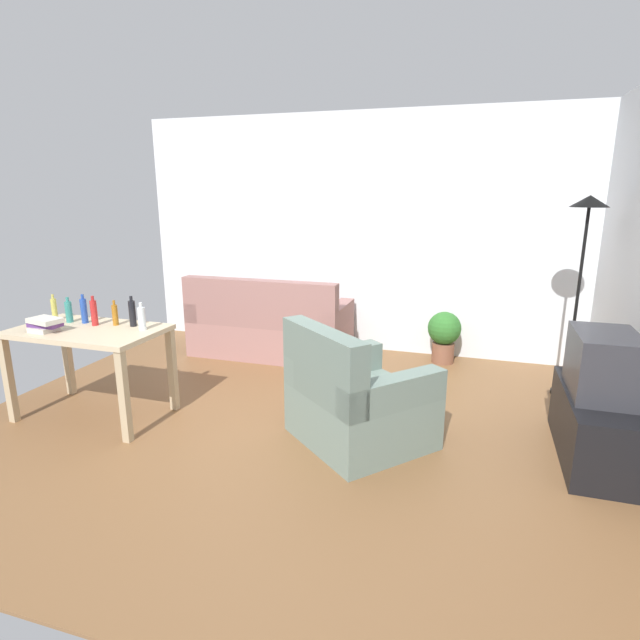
# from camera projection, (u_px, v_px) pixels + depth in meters

# --- Properties ---
(ground_plane) EXTENTS (5.20, 4.40, 0.02)m
(ground_plane) POSITION_uv_depth(u_px,v_px,m) (290.00, 423.00, 4.17)
(ground_plane) COLOR brown
(wall_rear) EXTENTS (5.20, 0.10, 2.70)m
(wall_rear) POSITION_uv_depth(u_px,v_px,m) (355.00, 235.00, 5.86)
(wall_rear) COLOR silver
(wall_rear) RESTS_ON ground_plane
(couch) EXTENTS (1.77, 0.84, 0.92)m
(couch) POSITION_uv_depth(u_px,v_px,m) (269.00, 329.00, 5.80)
(couch) COLOR #996B66
(couch) RESTS_ON ground_plane
(tv_stand) EXTENTS (0.44, 1.10, 0.48)m
(tv_stand) POSITION_uv_depth(u_px,v_px,m) (595.00, 426.00, 3.55)
(tv_stand) COLOR black
(tv_stand) RESTS_ON ground_plane
(tv) EXTENTS (0.41, 0.60, 0.44)m
(tv) POSITION_uv_depth(u_px,v_px,m) (604.00, 364.00, 3.44)
(tv) COLOR #2D2D33
(tv) RESTS_ON tv_stand
(torchiere_lamp) EXTENTS (0.32, 0.32, 1.81)m
(torchiere_lamp) POSITION_uv_depth(u_px,v_px,m) (585.00, 242.00, 4.37)
(torchiere_lamp) COLOR black
(torchiere_lamp) RESTS_ON ground_plane
(desk) EXTENTS (1.21, 0.71, 0.76)m
(desk) POSITION_uv_depth(u_px,v_px,m) (89.00, 341.00, 4.13)
(desk) COLOR #C6B28E
(desk) RESTS_ON ground_plane
(potted_plant) EXTENTS (0.36, 0.36, 0.57)m
(potted_plant) POSITION_uv_depth(u_px,v_px,m) (444.00, 333.00, 5.52)
(potted_plant) COLOR brown
(potted_plant) RESTS_ON ground_plane
(armchair) EXTENTS (1.23, 1.23, 0.92)m
(armchair) POSITION_uv_depth(u_px,v_px,m) (355.00, 401.00, 3.77)
(armchair) COLOR slate
(armchair) RESTS_ON ground_plane
(bottle_squat) EXTENTS (0.05, 0.05, 0.23)m
(bottle_squat) POSITION_uv_depth(u_px,v_px,m) (54.00, 309.00, 4.35)
(bottle_squat) COLOR #BCB24C
(bottle_squat) RESTS_ON desk
(bottle_tall) EXTENTS (0.06, 0.06, 0.22)m
(bottle_tall) POSITION_uv_depth(u_px,v_px,m) (69.00, 311.00, 4.28)
(bottle_tall) COLOR teal
(bottle_tall) RESTS_ON desk
(bottle_blue) EXTENTS (0.05, 0.05, 0.25)m
(bottle_blue) POSITION_uv_depth(u_px,v_px,m) (84.00, 311.00, 4.25)
(bottle_blue) COLOR #2347A3
(bottle_blue) RESTS_ON desk
(bottle_red) EXTENTS (0.05, 0.05, 0.25)m
(bottle_red) POSITION_uv_depth(u_px,v_px,m) (94.00, 312.00, 4.17)
(bottle_red) COLOR #AD2323
(bottle_red) RESTS_ON desk
(bottle_amber) EXTENTS (0.05, 0.05, 0.21)m
(bottle_amber) POSITION_uv_depth(u_px,v_px,m) (115.00, 315.00, 4.18)
(bottle_amber) COLOR #9E6019
(bottle_amber) RESTS_ON desk
(bottle_dark) EXTENTS (0.05, 0.05, 0.25)m
(bottle_dark) POSITION_uv_depth(u_px,v_px,m) (132.00, 313.00, 4.15)
(bottle_dark) COLOR black
(bottle_dark) RESTS_ON desk
(bottle_clear) EXTENTS (0.06, 0.06, 0.23)m
(bottle_clear) POSITION_uv_depth(u_px,v_px,m) (142.00, 318.00, 4.03)
(bottle_clear) COLOR silver
(bottle_clear) RESTS_ON desk
(book_stack) EXTENTS (0.28, 0.21, 0.11)m
(book_stack) POSITION_uv_depth(u_px,v_px,m) (45.00, 324.00, 4.00)
(book_stack) COLOR beige
(book_stack) RESTS_ON desk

